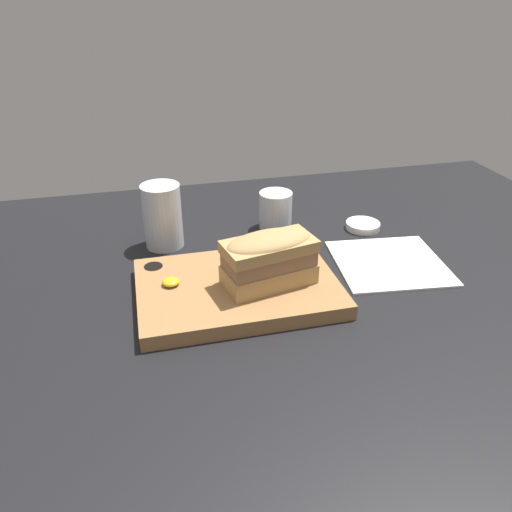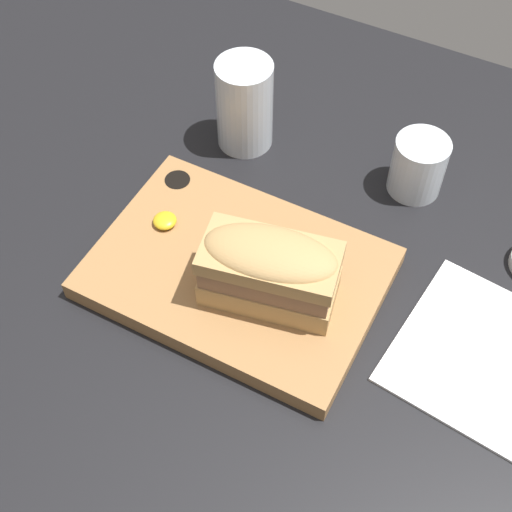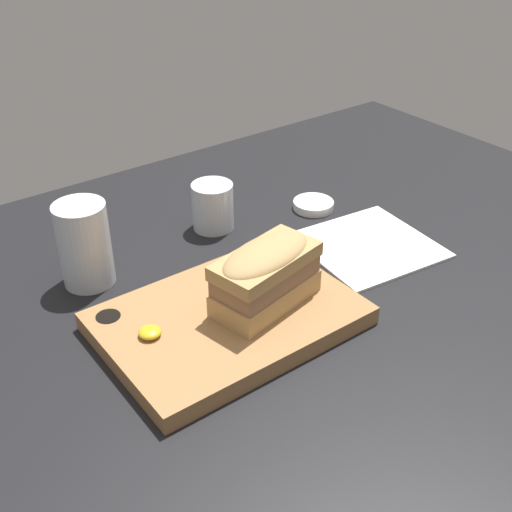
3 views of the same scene
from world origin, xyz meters
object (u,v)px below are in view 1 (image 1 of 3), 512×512
Objects in this scene: serving_board at (237,288)px; water_glass at (163,220)px; sandwich at (269,257)px; napkin at (389,263)px; condiment_dish at (363,226)px; wine_glass at (275,212)px.

serving_board is 2.61× the size of water_glass.
sandwich is 26.41cm from water_glass.
water_glass is 0.58× the size of napkin.
water_glass reaches higher than condiment_dish.
water_glass reaches higher than sandwich.
wine_glass is at bearing 129.02° from napkin.
sandwich is at bearing -168.67° from napkin.
water_glass is 40.35cm from condiment_dish.
condiment_dish is (1.46, 14.57, 0.50)cm from napkin.
water_glass is 42.46cm from napkin.
condiment_dish is (17.27, -4.93, -2.66)cm from wine_glass.
water_glass is at bearing 176.43° from condiment_dish.
wine_glass is (22.74, 2.44, -1.93)cm from water_glass.
napkin is (23.80, 4.77, -6.95)cm from sandwich.
wine_glass is (12.88, 22.66, 2.12)cm from serving_board.
condiment_dish is at bearing 30.45° from serving_board.
serving_board reaches higher than napkin.
water_glass is at bearing 115.99° from serving_board.
serving_board is at bearing 161.74° from sandwich.
sandwich is (4.89, -1.62, 5.91)cm from serving_board.
wine_glass reaches higher than condiment_dish.
serving_board is at bearing -173.73° from napkin.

